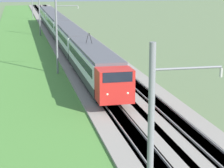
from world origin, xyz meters
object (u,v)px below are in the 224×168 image
object	(u,v)px
catenary_mast_near	(152,161)
catenary_mast_mid	(57,35)
catenary_mast_distant	(32,4)
passenger_train	(63,30)
catenary_mast_far	(40,14)

from	to	relation	value
catenary_mast_near	catenary_mast_mid	world-z (taller)	catenary_mast_mid
catenary_mast_near	catenary_mast_mid	bearing A→B (deg)	0.00
catenary_mast_mid	catenary_mast_distant	xyz separation A→B (m)	(68.86, -0.00, -0.25)
passenger_train	catenary_mast_distant	distance (m)	46.07
catenary_mast_far	catenary_mast_distant	world-z (taller)	catenary_mast_distant
catenary_mast_near	catenary_mast_distant	world-z (taller)	catenary_mast_near
passenger_train	catenary_mast_near	distance (m)	57.46
catenary_mast_mid	catenary_mast_far	xyz separation A→B (m)	(34.43, -0.00, -0.27)
catenary_mast_near	catenary_mast_distant	xyz separation A→B (m)	(103.29, -0.00, -0.24)
catenary_mast_near	catenary_mast_distant	bearing A→B (deg)	-0.00
catenary_mast_mid	catenary_mast_far	distance (m)	34.43
passenger_train	catenary_mast_near	bearing A→B (deg)	-2.95
catenary_mast_mid	catenary_mast_near	bearing A→B (deg)	-180.00
catenary_mast_distant	catenary_mast_near	bearing A→B (deg)	180.00
passenger_train	catenary_mast_near	size ratio (longest dim) A/B	9.34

